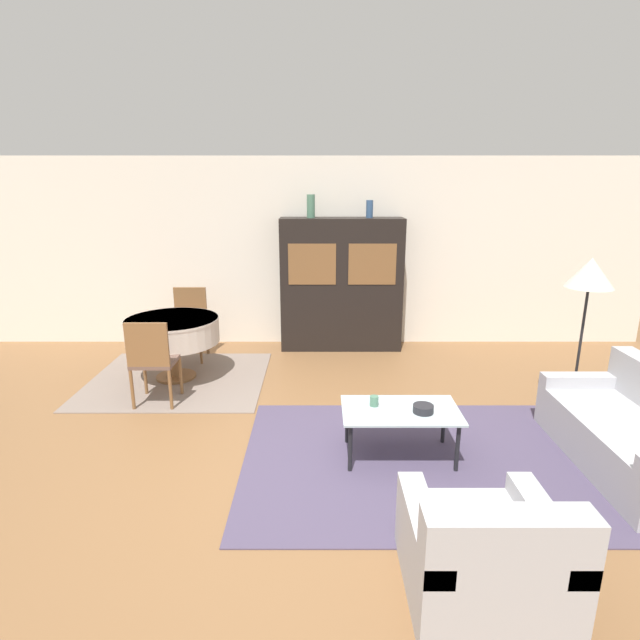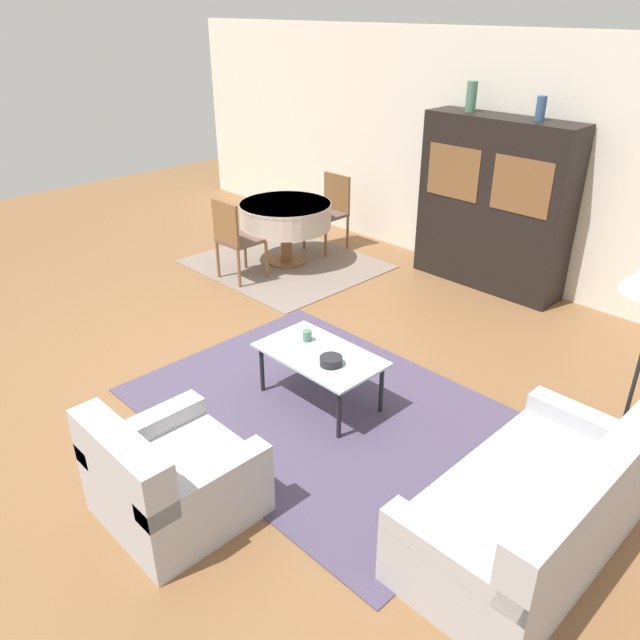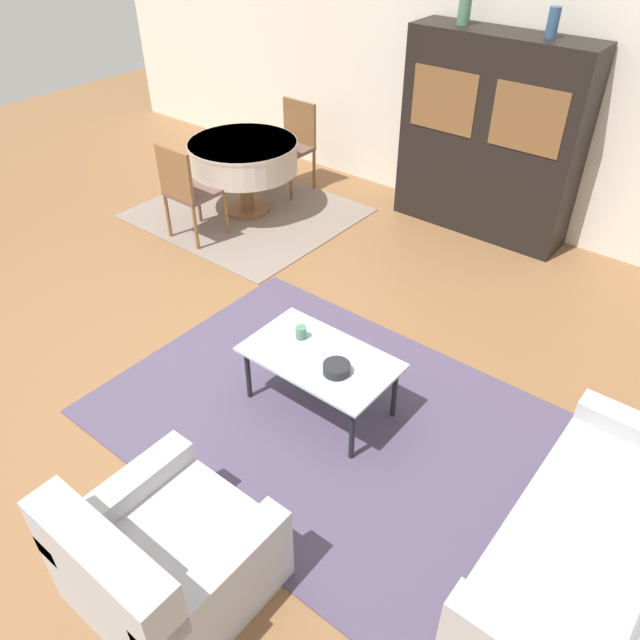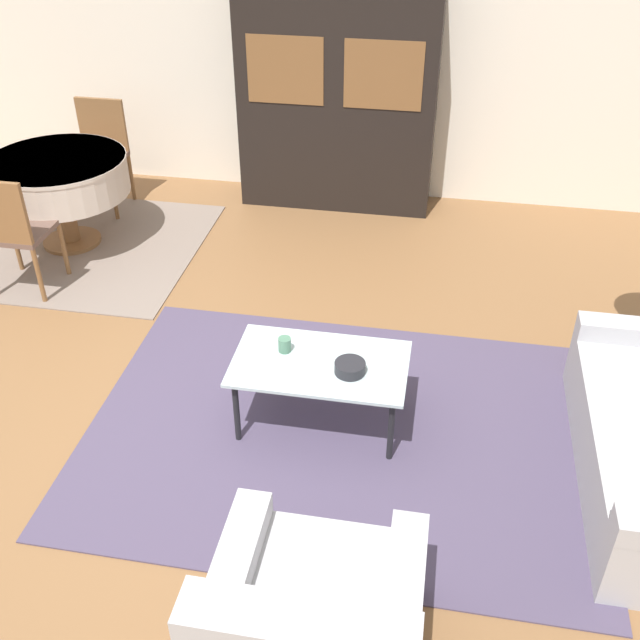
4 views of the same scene
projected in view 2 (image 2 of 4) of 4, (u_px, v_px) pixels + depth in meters
The scene contains 15 objects.
ground_plane at pixel (226, 374), 5.49m from camera, with size 14.00×14.00×0.00m, color brown.
wall_back at pixel (474, 156), 7.14m from camera, with size 10.00×0.06×2.70m.
area_rug at pixel (326, 411), 4.99m from camera, with size 3.00×2.19×0.01m.
dining_rug at pixel (286, 264), 7.78m from camera, with size 2.11×1.88×0.01m.
couch at pixel (538, 510), 3.63m from camera, with size 0.87×1.71×0.80m.
armchair at pixel (169, 479), 3.87m from camera, with size 0.87×0.86×0.77m.
coffee_table at pixel (320, 358), 4.93m from camera, with size 1.01×0.60×0.44m.
display_cabinet at pixel (494, 205), 6.84m from camera, with size 1.71×0.46×1.87m.
dining_table at pixel (286, 216), 7.56m from camera, with size 1.11×1.11×0.76m.
dining_chair_near at pixel (235, 235), 7.10m from camera, with size 0.44×0.44×0.95m.
dining_chair_far at pixel (331, 207), 8.07m from camera, with size 0.44×0.44×0.95m.
cup at pixel (307, 336), 5.08m from camera, with size 0.07×0.07×0.09m.
bowl at pixel (331, 361), 4.75m from camera, with size 0.18×0.18×0.07m.
vase_tall at pixel (471, 96), 6.62m from camera, with size 0.11×0.11×0.31m.
vase_short at pixel (541, 108), 6.12m from camera, with size 0.09×0.09×0.24m.
Camera 2 is at (3.92, -2.67, 2.93)m, focal length 35.00 mm.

